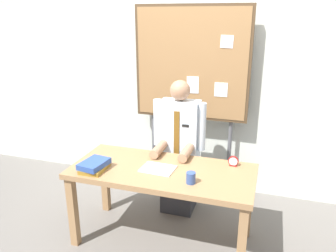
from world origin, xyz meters
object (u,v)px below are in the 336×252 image
at_px(person, 179,153).
at_px(desk_clock, 233,162).
at_px(open_notebook, 158,169).
at_px(coffee_mug, 191,178).
at_px(bulletin_board, 191,66).
at_px(desk, 162,178).
at_px(book_stack, 94,166).

relative_size(person, desk_clock, 15.38).
height_order(open_notebook, coffee_mug, coffee_mug).
distance_m(person, bulletin_board, 0.96).
height_order(bulletin_board, coffee_mug, bulletin_board).
bearing_deg(person, open_notebook, -93.41).
relative_size(desk, person, 1.13).
relative_size(bulletin_board, desk_clock, 23.06).
xyz_separation_m(desk_clock, coffee_mug, (-0.29, -0.44, 0.01)).
relative_size(desk, open_notebook, 5.60).
height_order(desk_clock, coffee_mug, coffee_mug).
bearing_deg(bulletin_board, desk, -90.02).
distance_m(bulletin_board, open_notebook, 1.29).
height_order(desk, book_stack, book_stack).
relative_size(person, book_stack, 5.05).
relative_size(book_stack, desk_clock, 3.05).
height_order(open_notebook, desk_clock, desk_clock).
relative_size(desk, bulletin_board, 0.75).
bearing_deg(person, desk_clock, -26.76).
distance_m(bulletin_board, book_stack, 1.53).
bearing_deg(coffee_mug, desk_clock, 56.40).
relative_size(open_notebook, desk_clock, 3.11).
bearing_deg(book_stack, bulletin_board, 65.08).
relative_size(desk, book_stack, 5.71).
bearing_deg(coffee_mug, person, 112.57).
bearing_deg(book_stack, desk_clock, 21.51).
bearing_deg(bulletin_board, person, -90.05).
height_order(desk, coffee_mug, coffee_mug).
height_order(book_stack, coffee_mug, coffee_mug).
distance_m(book_stack, open_notebook, 0.56).
xyz_separation_m(desk, desk_clock, (0.59, 0.26, 0.14)).
relative_size(bulletin_board, book_stack, 7.57).
height_order(bulletin_board, desk_clock, bulletin_board).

